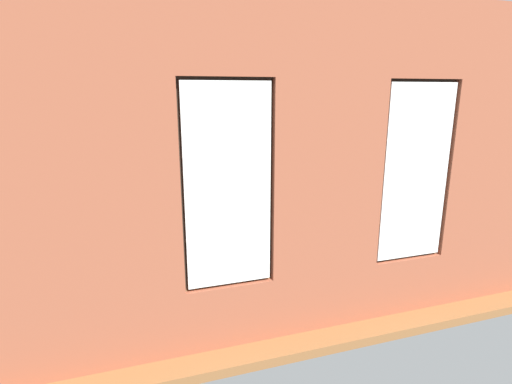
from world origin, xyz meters
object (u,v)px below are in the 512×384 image
Objects in this scene: cup_ceramic at (207,227)px; potted_plant_near_tv at (81,254)px; candle_jar at (243,222)px; tv_flatscreen at (42,202)px; potted_plant_between_couches at (359,239)px; potted_plant_corner_far_left at (486,237)px; remote_gray at (234,224)px; papasan_chair at (171,200)px; table_plant_small at (220,216)px; couch_left at (399,215)px; potted_plant_by_left_couch at (339,190)px; potted_plant_corner_near_left at (352,181)px; potted_plant_beside_window_right at (141,267)px; coffee_table at (234,228)px; media_console at (48,250)px; couch_by_window at (255,278)px.

potted_plant_near_tv reaches higher than cup_ceramic.
candle_jar is 2.84m from tv_flatscreen.
potted_plant_between_couches reaches higher than candle_jar.
potted_plant_between_couches reaches higher than potted_plant_corner_far_left.
remote_gray is 1.89m from papasan_chair.
potted_plant_near_tv is at bearing 26.67° from table_plant_small.
candle_jar reaches higher than cup_ceramic.
couch_left is 1.51m from potted_plant_by_left_couch.
table_plant_small is 2.17m from potted_plant_near_tv.
potted_plant_near_tv is at bearing 18.48° from candle_jar.
papasan_chair is at bearing 0.84° from potted_plant_corner_near_left.
potted_plant_between_couches is 2.71m from potted_plant_beside_window_right.
couch_left reaches higher than remote_gray.
potted_plant_by_left_couch is at bearing -80.00° from potted_plant_corner_far_left.
potted_plant_corner_near_left reaches higher than remote_gray.
couch_left is at bearing -171.14° from potted_plant_near_tv.
candle_jar is (-0.56, 0.00, 0.01)m from cup_ceramic.
papasan_chair is at bearing -66.20° from coffee_table.
remote_gray is 0.18× the size of potted_plant_between_couches.
papasan_chair is 0.84× the size of potted_plant_corner_near_left.
potted_plant_by_left_couch is (-5.33, -1.21, -0.52)m from tv_flatscreen.
couch_left is 1.74× the size of papasan_chair.
potted_plant_corner_near_left is (-3.65, -1.91, 0.04)m from cup_ceramic.
candle_jar is 1.85m from potted_plant_between_couches.
tv_flatscreen is 5.49m from potted_plant_by_left_couch.
potted_plant_corner_far_left reaches higher than candle_jar.
potted_plant_beside_window_right is at bearing 127.64° from potted_plant_near_tv.
remote_gray is 0.14× the size of media_console.
coffee_table is 1.89m from papasan_chair.
potted_plant_corner_far_left is at bearing -180.00° from potted_plant_beside_window_right.
potted_plant_corner_near_left is (-5.87, -1.62, -0.46)m from tv_flatscreen.
table_plant_small is (-0.26, -0.23, 0.07)m from cup_ceramic.
papasan_chair is (0.58, -1.63, -0.11)m from table_plant_small.
tv_flatscreen reaches higher than potted_plant_between_couches.
potted_plant_corner_far_left is (-3.97, 3.47, 0.02)m from papasan_chair.
media_console is at bearing -87.39° from couch_left.
coffee_table is 1.22× the size of potted_plant_near_tv.
potted_plant_near_tv reaches higher than potted_plant_between_couches.
potted_plant_corner_far_left reaches higher than coffee_table.
coffee_table is 2.08× the size of potted_plant_by_left_couch.
potted_plant_by_left_couch is (-2.66, -1.38, 0.02)m from remote_gray.
couch_left is at bearing 177.70° from media_console.
potted_plant_beside_window_right reaches higher than cup_ceramic.
media_console is 5.47m from potted_plant_by_left_couch.
papasan_chair is at bearing -58.73° from potted_plant_between_couches.
remote_gray is at bearing 151.17° from table_plant_small.
couch_left is 1.94× the size of potted_plant_beside_window_right.
papasan_chair is (0.59, -3.37, 0.13)m from couch_by_window.
cup_ceramic is at bearing 25.90° from potted_plant_by_left_couch.
cup_ceramic is 0.80× the size of candle_jar.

